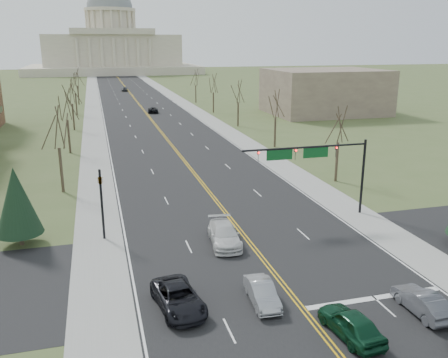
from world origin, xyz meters
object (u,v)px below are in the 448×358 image
car_nb_inner_lead (351,324)px  car_sb_inner_lead (262,293)px  signal_mast (315,158)px  car_far_nb (153,110)px  car_sb_outer_lead (178,298)px  car_nb_outer_lead (422,302)px  car_far_sb (124,89)px  signal_left (101,196)px  car_sb_inner_second (224,235)px

car_nb_inner_lead → car_sb_inner_lead: bearing=-58.4°
car_sb_inner_lead → signal_mast: bearing=56.8°
car_nb_inner_lead → car_far_nb: size_ratio=0.95×
car_sb_inner_lead → car_sb_outer_lead: 5.23m
car_nb_inner_lead → car_nb_outer_lead: bearing=-175.3°
car_sb_inner_lead → car_far_sb: (0.87, 141.23, 0.14)m
signal_left → car_nb_inner_lead: (12.89, -17.76, -2.92)m
signal_left → car_sb_outer_lead: signal_left is taller
signal_mast → car_far_nb: bearing=94.5°
car_nb_inner_lead → car_sb_inner_lead: car_nb_inner_lead is taller
signal_mast → signal_left: signal_mast is taller
car_far_nb → car_sb_inner_second: bearing=93.3°
signal_mast → signal_left: bearing=180.0°
car_nb_inner_lead → car_sb_inner_lead: (-3.59, 4.64, -0.10)m
car_sb_outer_lead → car_far_nb: bearing=76.2°
car_sb_inner_lead → car_far_sb: bearing=92.8°
signal_mast → car_nb_inner_lead: signal_mast is taller
car_nb_outer_lead → signal_mast: bearing=-92.4°
signal_mast → car_sb_inner_lead: size_ratio=2.92×
car_nb_outer_lead → car_far_sb: bearing=-86.9°
car_sb_inner_lead → signal_left: bearing=128.5°
car_far_sb → signal_mast: bearing=-86.1°
signal_mast → car_sb_inner_lead: (-9.64, -13.12, -5.06)m
car_sb_outer_lead → signal_mast: bearing=32.2°
signal_mast → car_nb_inner_lead: (-6.05, -17.76, -4.96)m
signal_left → car_far_nb: 75.06m
car_nb_inner_lead → car_far_sb: car_far_sb is taller
signal_left → car_sb_inner_second: signal_left is taller
signal_mast → car_nb_inner_lead: bearing=-108.8°
car_sb_inner_lead → car_sb_inner_second: bearing=92.5°
car_nb_inner_lead → signal_left: bearing=-60.1°
car_sb_outer_lead → car_far_nb: (9.03, 86.27, -0.06)m
car_far_nb → car_far_sb: (-2.98, 54.27, 0.15)m
signal_left → car_sb_inner_second: (9.41, -3.71, -2.89)m
car_sb_inner_lead → car_sb_inner_second: (0.11, 9.41, 0.12)m
car_nb_inner_lead → car_far_sb: size_ratio=0.95×
car_nb_outer_lead → car_nb_inner_lead: bearing=10.6°
signal_mast → car_nb_inner_lead: size_ratio=2.63×
car_sb_inner_second → car_far_nb: size_ratio=1.15×
car_nb_inner_lead → car_sb_outer_lead: bearing=-37.3°
signal_left → car_far_sb: (10.18, 128.11, -2.88)m
car_far_sb → car_sb_inner_lead: bearing=-90.3°
signal_mast → car_sb_inner_second: signal_mast is taller
car_nb_inner_lead → car_nb_outer_lead: size_ratio=1.05×
car_nb_inner_lead → signal_mast: bearing=-114.9°
car_sb_outer_lead → car_far_sb: car_far_sb is taller
car_sb_inner_second → car_far_sb: 131.82m
car_nb_outer_lead → car_sb_outer_lead: car_sb_outer_lead is taller
car_far_nb → car_sb_inner_lead: bearing=93.5°
car_far_nb → car_sb_outer_lead: bearing=90.1°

